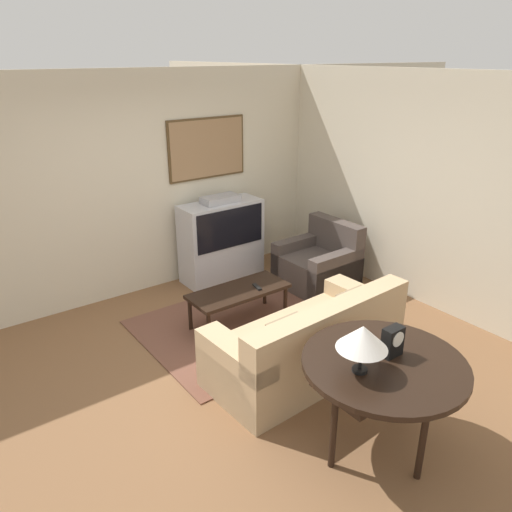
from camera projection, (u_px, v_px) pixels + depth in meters
ground_plane at (234, 364)px, 4.93m from camera, size 12.00×12.00×0.00m
wall_back at (134, 187)px, 6.01m from camera, size 12.00×0.10×2.70m
wall_right at (417, 190)px, 5.87m from camera, size 0.06×12.00×2.70m
area_rug at (239, 326)px, 5.59m from camera, size 2.07×1.80×0.01m
tv at (221, 240)px, 6.63m from camera, size 1.10×0.46×1.15m
couch at (308, 345)px, 4.70m from camera, size 1.92×0.94×0.83m
armchair at (319, 265)px, 6.48m from camera, size 0.84×0.87×0.85m
coffee_table at (239, 293)px, 5.53m from camera, size 1.13×0.49×0.42m
console_table at (384, 369)px, 3.63m from camera, size 1.21×1.21×0.78m
table_lamp at (363, 338)px, 3.40m from camera, size 0.36×0.36×0.36m
mantel_clock at (393, 341)px, 3.64m from camera, size 0.16×0.10×0.23m
remote at (257, 287)px, 5.55m from camera, size 0.07×0.17×0.02m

